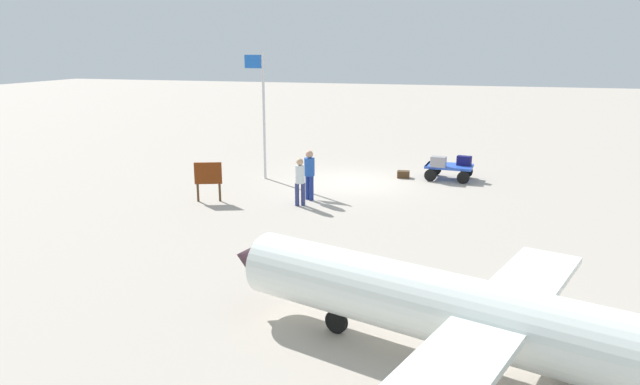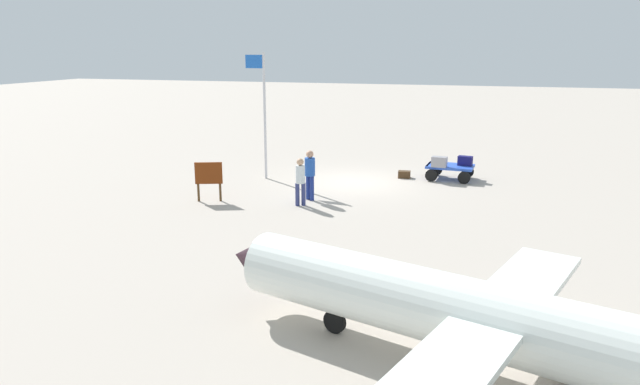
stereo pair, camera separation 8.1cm
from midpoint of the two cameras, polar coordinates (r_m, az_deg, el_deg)
name	(u,v)px [view 2 (the right image)]	position (r m, az deg, el deg)	size (l,w,h in m)	color
ground_plane	(353,182)	(22.89, 3.32, 1.01)	(120.00, 120.00, 0.00)	#B2A699
luggage_cart	(449,169)	(23.79, 12.46, 2.25)	(1.85, 1.42, 0.57)	blue
suitcase_tan	(439,162)	(23.30, 11.52, 2.91)	(0.60, 0.42, 0.40)	#959199
suitcase_olive	(465,161)	(23.78, 13.90, 2.98)	(0.58, 0.38, 0.37)	#181753
suitcase_dark	(404,174)	(23.80, 8.22, 1.73)	(0.51, 0.38, 0.28)	#422B16
worker_lead	(300,179)	(19.29, -1.79, 1.32)	(0.41, 0.41, 1.58)	navy
worker_trailing	(310,171)	(19.99, -0.87, 2.11)	(0.48, 0.48, 1.71)	navy
airplane_near	(480,317)	(9.66, 15.35, -11.51)	(9.89, 6.47, 2.81)	white
flagpole	(263,107)	(23.18, -5.42, 8.20)	(0.81, 0.10, 4.89)	silver
signboard	(209,176)	(20.19, -10.56, 1.55)	(0.88, 0.37, 1.34)	#4C3319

